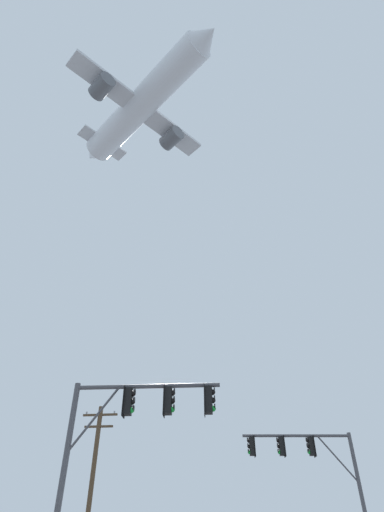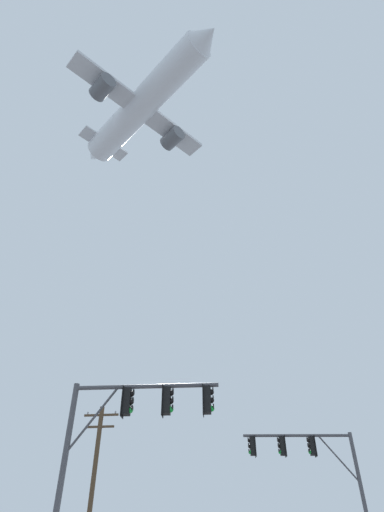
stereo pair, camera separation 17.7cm
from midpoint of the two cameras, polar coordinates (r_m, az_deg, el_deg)
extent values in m
cylinder|color=#4C4C51|center=(15.49, -17.99, -28.09)|extent=(0.20, 0.20, 6.54)
cylinder|color=#4C4C51|center=(15.48, -6.46, -17.49)|extent=(5.13, 0.32, 0.15)
cylinder|color=#4C4C51|center=(15.60, -13.72, -21.01)|extent=(1.60, 0.13, 2.19)
cube|color=black|center=(15.11, 1.95, -19.32)|extent=(0.27, 0.33, 0.90)
cylinder|color=black|center=(15.26, 1.91, -17.48)|extent=(0.05, 0.05, 0.12)
cube|color=black|center=(15.12, 1.39, -19.33)|extent=(0.04, 0.46, 1.04)
sphere|color=black|center=(15.19, 2.51, -18.32)|extent=(0.20, 0.20, 0.20)
cylinder|color=black|center=(15.20, 2.76, -18.10)|extent=(0.05, 0.21, 0.21)
sphere|color=black|center=(15.11, 2.54, -19.34)|extent=(0.20, 0.20, 0.20)
cylinder|color=black|center=(15.12, 2.79, -19.11)|extent=(0.05, 0.21, 0.21)
sphere|color=green|center=(15.03, 2.56, -20.36)|extent=(0.20, 0.20, 0.20)
cylinder|color=black|center=(15.04, 2.82, -20.13)|extent=(0.05, 0.21, 0.21)
cube|color=black|center=(15.22, -3.68, -19.39)|extent=(0.27, 0.33, 0.90)
cylinder|color=black|center=(15.37, -3.60, -17.56)|extent=(0.05, 0.05, 0.12)
cube|color=black|center=(15.24, -4.23, -19.38)|extent=(0.04, 0.46, 1.04)
sphere|color=black|center=(15.28, -3.07, -18.41)|extent=(0.20, 0.20, 0.20)
cylinder|color=black|center=(15.29, -2.81, -18.20)|extent=(0.05, 0.21, 0.21)
sphere|color=black|center=(15.20, -3.10, -19.42)|extent=(0.20, 0.20, 0.20)
cylinder|color=black|center=(15.21, -2.84, -19.21)|extent=(0.05, 0.21, 0.21)
sphere|color=green|center=(15.13, -3.14, -20.44)|extent=(0.20, 0.20, 0.20)
cylinder|color=black|center=(15.13, -2.87, -20.22)|extent=(0.05, 0.21, 0.21)
cube|color=black|center=(15.46, -9.18, -19.29)|extent=(0.27, 0.33, 0.90)
cylinder|color=black|center=(15.60, -9.00, -17.49)|extent=(0.05, 0.05, 0.12)
cube|color=black|center=(15.49, -9.72, -19.27)|extent=(0.04, 0.46, 1.04)
sphere|color=black|center=(15.50, -8.53, -18.35)|extent=(0.20, 0.20, 0.20)
cylinder|color=black|center=(15.51, -8.26, -18.14)|extent=(0.05, 0.21, 0.21)
sphere|color=black|center=(15.42, -8.63, -19.34)|extent=(0.20, 0.20, 0.20)
cylinder|color=black|center=(15.43, -8.36, -19.13)|extent=(0.05, 0.21, 0.21)
sphere|color=green|center=(15.35, -8.72, -20.34)|extent=(0.20, 0.20, 0.20)
cylinder|color=black|center=(15.35, -8.45, -20.13)|extent=(0.05, 0.21, 0.21)
cylinder|color=#4C4C51|center=(25.16, 22.46, -29.34)|extent=(0.20, 0.20, 6.79)
cylinder|color=#4C4C51|center=(24.79, 13.96, -23.00)|extent=(5.73, 0.72, 0.15)
cylinder|color=#4C4C51|center=(25.12, 19.27, -24.94)|extent=(1.79, 0.26, 2.27)
cube|color=black|center=(24.26, 8.07, -24.63)|extent=(0.29, 0.34, 0.90)
cylinder|color=black|center=(24.36, 7.96, -23.45)|extent=(0.05, 0.05, 0.12)
cube|color=black|center=(24.28, 8.43, -24.61)|extent=(0.07, 0.46, 1.04)
sphere|color=black|center=(24.30, 7.64, -24.02)|extent=(0.20, 0.20, 0.20)
cylinder|color=black|center=(24.30, 7.46, -23.89)|extent=(0.06, 0.21, 0.21)
sphere|color=black|center=(24.24, 7.69, -24.67)|extent=(0.20, 0.20, 0.20)
cylinder|color=black|center=(24.25, 7.52, -24.54)|extent=(0.06, 0.21, 0.21)
sphere|color=green|center=(24.19, 7.75, -25.32)|extent=(0.20, 0.20, 0.20)
cylinder|color=black|center=(24.20, 7.57, -25.19)|extent=(0.06, 0.21, 0.21)
cube|color=black|center=(24.52, 12.08, -24.36)|extent=(0.29, 0.34, 0.90)
cylinder|color=black|center=(24.62, 11.92, -23.20)|extent=(0.05, 0.05, 0.12)
cube|color=black|center=(24.55, 12.43, -24.33)|extent=(0.07, 0.46, 1.04)
sphere|color=black|center=(24.54, 11.64, -23.77)|extent=(0.20, 0.20, 0.20)
cylinder|color=black|center=(24.54, 11.46, -23.65)|extent=(0.06, 0.21, 0.21)
sphere|color=black|center=(24.49, 11.72, -24.41)|extent=(0.20, 0.20, 0.20)
cylinder|color=black|center=(24.49, 11.54, -24.29)|extent=(0.06, 0.21, 0.21)
sphere|color=green|center=(24.44, 11.80, -25.05)|extent=(0.20, 0.20, 0.20)
cylinder|color=black|center=(24.44, 11.62, -24.93)|extent=(0.06, 0.21, 0.21)
cube|color=black|center=(24.87, 15.98, -24.00)|extent=(0.29, 0.34, 0.90)
cylinder|color=black|center=(24.97, 15.77, -22.86)|extent=(0.05, 0.05, 0.12)
cube|color=black|center=(24.91, 16.32, -23.96)|extent=(0.07, 0.46, 1.04)
sphere|color=black|center=(24.88, 15.52, -23.43)|extent=(0.20, 0.20, 0.20)
cylinder|color=black|center=(24.88, 15.34, -23.31)|extent=(0.06, 0.21, 0.21)
sphere|color=black|center=(24.83, 15.63, -24.06)|extent=(0.20, 0.20, 0.20)
cylinder|color=black|center=(24.83, 15.45, -23.94)|extent=(0.06, 0.21, 0.21)
sphere|color=green|center=(24.78, 15.74, -24.68)|extent=(0.20, 0.20, 0.20)
cylinder|color=black|center=(24.78, 15.56, -24.57)|extent=(0.06, 0.21, 0.21)
cylinder|color=brown|center=(27.75, -13.99, -28.68)|extent=(0.28, 0.28, 9.07)
cube|color=brown|center=(28.45, -12.77, -20.65)|extent=(2.20, 0.12, 0.12)
cube|color=brown|center=(28.29, -12.97, -22.02)|extent=(1.80, 0.12, 0.12)
cylinder|color=gray|center=(28.76, -14.56, -20.32)|extent=(0.10, 0.10, 0.18)
cylinder|color=gray|center=(28.22, -10.88, -20.50)|extent=(0.10, 0.10, 0.18)
cylinder|color=white|center=(51.98, -6.97, 20.28)|extent=(16.65, 15.12, 3.40)
cone|color=white|center=(47.77, 1.88, 28.09)|extent=(3.88, 3.97, 3.23)
cone|color=white|center=(57.80, -13.52, 13.59)|extent=(3.50, 3.57, 2.89)
cube|color=silver|center=(51.82, -7.39, 19.59)|extent=(13.62, 15.15, 0.38)
cylinder|color=#595B60|center=(52.76, -2.94, 15.98)|extent=(3.18, 3.12, 1.91)
cylinder|color=#595B60|center=(49.68, -12.47, 21.94)|extent=(3.18, 3.12, 1.91)
cube|color=#B21E1E|center=(57.91, -12.04, 16.12)|extent=(2.41, 2.14, 4.04)
cube|color=silver|center=(56.82, -12.36, 14.98)|extent=(5.63, 6.06, 0.21)
camera|label=1|loc=(0.09, -90.21, 0.15)|focal=28.89mm
camera|label=2|loc=(0.09, 89.79, -0.15)|focal=28.89mm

